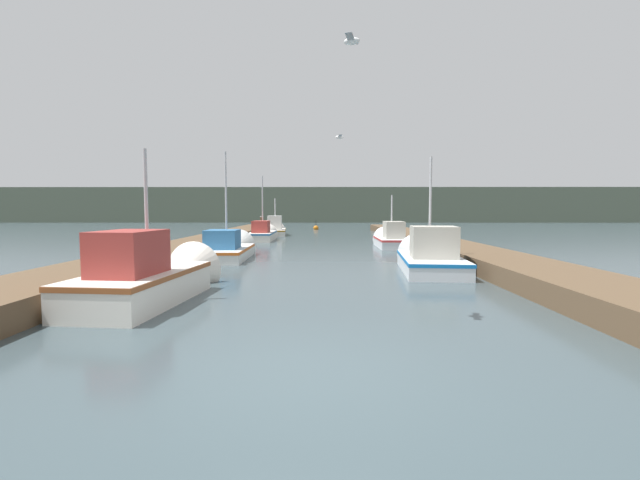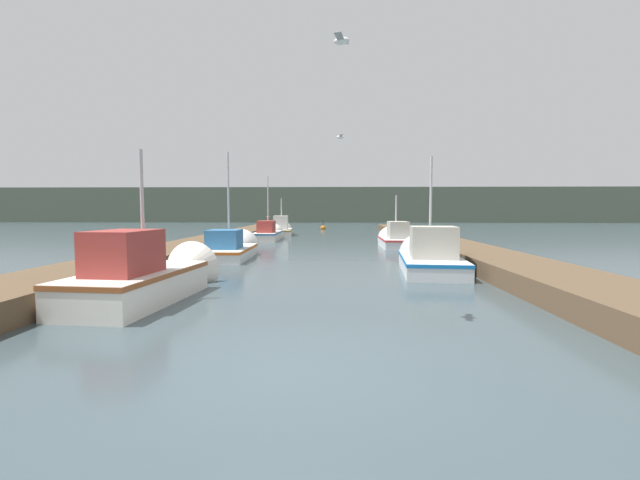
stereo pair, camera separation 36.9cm
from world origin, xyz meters
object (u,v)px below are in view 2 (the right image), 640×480
at_px(seagull_lead, 340,137).
at_px(seagull_1, 342,41).
at_px(fishing_boat_2, 231,249).
at_px(fishing_boat_3, 395,239).
at_px(fishing_boat_5, 282,229).
at_px(mooring_piling_0, 430,242).
at_px(channel_buoy, 323,228).
at_px(fishing_boat_0, 151,276).
at_px(fishing_boat_1, 429,257).
at_px(mooring_piling_1, 268,225).
at_px(fishing_boat_4, 269,233).

height_order(seagull_lead, seagull_1, seagull_1).
height_order(fishing_boat_2, seagull_lead, seagull_lead).
distance_m(fishing_boat_3, seagull_1, 16.26).
bearing_deg(fishing_boat_5, seagull_lead, -80.42).
height_order(mooring_piling_0, seagull_1, seagull_1).
bearing_deg(fishing_boat_3, channel_buoy, 103.25).
xyz_separation_m(fishing_boat_0, seagull_1, (4.29, -1.97, 4.38)).
distance_m(mooring_piling_0, channel_buoy, 23.70).
bearing_deg(fishing_boat_0, mooring_piling_0, 52.97).
height_order(fishing_boat_2, fishing_boat_5, fishing_boat_2).
height_order(fishing_boat_0, fishing_boat_5, fishing_boat_0).
xyz_separation_m(fishing_boat_1, mooring_piling_1, (-8.53, 20.62, 0.30)).
xyz_separation_m(fishing_boat_1, mooring_piling_0, (1.05, 4.44, 0.15)).
bearing_deg(fishing_boat_2, fishing_boat_0, -90.38).
bearing_deg(fishing_boat_0, channel_buoy, 89.89).
distance_m(fishing_boat_1, fishing_boat_5, 20.34).
distance_m(fishing_boat_0, fishing_boat_5, 23.73).
distance_m(fishing_boat_3, mooring_piling_0, 4.30).
bearing_deg(fishing_boat_5, channel_buoy, 66.18).
height_order(mooring_piling_1, seagull_lead, seagull_lead).
bearing_deg(channel_buoy, fishing_boat_2, -97.71).
bearing_deg(fishing_boat_3, mooring_piling_0, -77.16).
bearing_deg(seagull_lead, channel_buoy, -4.96).
bearing_deg(fishing_boat_1, seagull_lead, 158.93).
xyz_separation_m(fishing_boat_2, mooring_piling_1, (-1.07, 17.11, 0.36)).
height_order(mooring_piling_0, seagull_lead, seagull_lead).
xyz_separation_m(fishing_boat_5, channel_buoy, (3.03, 8.53, -0.29)).
distance_m(fishing_boat_5, mooring_piling_0, 16.77).
relative_size(fishing_boat_2, seagull_1, 8.84).
bearing_deg(fishing_boat_2, seagull_lead, -25.63).
bearing_deg(fishing_boat_4, channel_buoy, 75.93).
relative_size(mooring_piling_1, channel_buoy, 1.40).
bearing_deg(fishing_boat_4, fishing_boat_1, -62.51).
xyz_separation_m(fishing_boat_2, channel_buoy, (3.25, 24.04, -0.20)).
bearing_deg(seagull_1, fishing_boat_5, 25.71).
xyz_separation_m(fishing_boat_4, mooring_piling_1, (-1.09, 6.79, 0.32)).
relative_size(fishing_boat_1, fishing_boat_5, 1.03).
distance_m(fishing_boat_2, mooring_piling_1, 17.15).
bearing_deg(fishing_boat_2, fishing_boat_3, 32.64).
height_order(fishing_boat_4, seagull_lead, seagull_lead).
xyz_separation_m(fishing_boat_2, mooring_piling_0, (8.51, 0.93, 0.21)).
xyz_separation_m(fishing_boat_3, seagull_1, (-3.15, -15.31, 4.47)).
height_order(mooring_piling_0, mooring_piling_1, mooring_piling_1).
distance_m(fishing_boat_4, seagull_lead, 13.82).
height_order(fishing_boat_5, channel_buoy, fishing_boat_5).
bearing_deg(seagull_lead, seagull_1, 171.51).
bearing_deg(mooring_piling_1, seagull_1, -78.61).
distance_m(fishing_boat_1, fishing_boat_2, 8.24).
relative_size(channel_buoy, seagull_lead, 1.82).
distance_m(fishing_boat_0, mooring_piling_1, 25.37).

